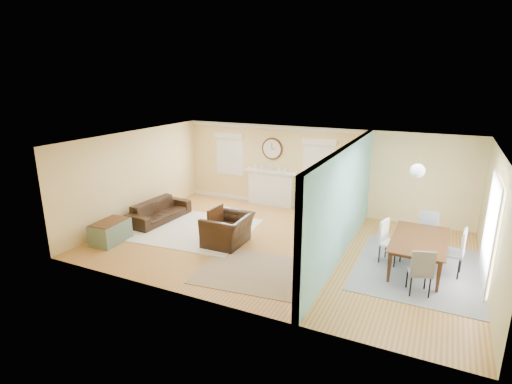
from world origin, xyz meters
TOP-DOWN VIEW (x-y plane):
  - floor at (0.00, 0.00)m, footprint 9.00×9.00m
  - wall_back at (0.00, 3.00)m, footprint 9.00×0.02m
  - wall_front at (0.00, -3.00)m, footprint 9.00×0.02m
  - wall_left at (-4.50, 0.00)m, footprint 0.02×6.00m
  - wall_right at (4.50, 0.00)m, footprint 0.02×6.00m
  - ceiling at (0.00, 0.00)m, footprint 9.00×6.00m
  - partition at (1.51, 0.28)m, footprint 0.17×6.00m
  - fireplace at (-1.50, 2.88)m, footprint 1.70×0.30m
  - wall_clock at (-1.50, 2.97)m, footprint 0.70×0.07m
  - window_left at (-3.05, 2.95)m, footprint 1.05×0.13m
  - window_right at (0.05, 2.95)m, footprint 1.05×0.13m
  - french_doors at (4.45, 0.00)m, footprint 0.06×1.70m
  - pendant at (3.00, 0.00)m, footprint 0.30×0.30m
  - rug_cream at (-2.54, -0.05)m, footprint 3.35×2.97m
  - rug_jute at (0.03, -1.57)m, footprint 2.54×2.17m
  - rug_grey at (3.23, 0.10)m, footprint 2.57×3.21m
  - sofa at (-3.84, 0.13)m, footprint 0.89×2.06m
  - eames_chair at (-1.19, -0.50)m, footprint 1.04×1.18m
  - green_chair at (0.23, 2.24)m, footprint 0.94×0.95m
  - trunk at (-3.94, -1.68)m, footprint 0.66×1.01m
  - credenza at (1.19, 1.22)m, footprint 0.48×1.41m
  - tv at (1.17, 1.22)m, footprint 0.20×1.00m
  - garden_stool at (1.21, 0.37)m, footprint 0.31×0.31m
  - potted_plant at (1.21, 0.37)m, footprint 0.36×0.31m
  - dining_table at (3.23, 0.10)m, footprint 1.16×2.02m
  - dining_chair_n at (3.30, 1.18)m, footprint 0.45×0.45m
  - dining_chair_s at (3.29, -1.00)m, footprint 0.52×0.52m
  - dining_chair_w at (2.62, 0.14)m, footprint 0.53×0.53m
  - dining_chair_e at (3.84, 0.12)m, footprint 0.51×0.51m

SIDE VIEW (x-z plane):
  - floor at x=0.00m, z-range 0.00..0.00m
  - rug_jute at x=0.03m, z-range 0.00..0.01m
  - rug_grey at x=3.23m, z-range 0.00..0.01m
  - rug_cream at x=-2.54m, z-range 0.00..0.02m
  - garden_stool at x=1.21m, z-range 0.00..0.46m
  - trunk at x=-3.94m, z-range 0.00..0.56m
  - sofa at x=-3.84m, z-range 0.00..0.59m
  - green_chair at x=0.23m, z-range 0.00..0.62m
  - dining_table at x=3.23m, z-range 0.00..0.70m
  - eames_chair at x=-1.19m, z-range 0.00..0.76m
  - credenza at x=1.19m, z-range 0.00..0.80m
  - dining_chair_s at x=3.29m, z-range 0.08..1.04m
  - dining_chair_n at x=3.30m, z-range 0.08..1.05m
  - dining_chair_w at x=2.62m, z-range 0.09..1.07m
  - fireplace at x=-1.50m, z-range 0.01..1.18m
  - dining_chair_e at x=3.84m, z-range 0.09..1.13m
  - potted_plant at x=1.21m, z-range 0.46..0.86m
  - tv at x=1.17m, z-range 0.80..1.37m
  - french_doors at x=4.45m, z-range 0.00..2.20m
  - wall_back at x=0.00m, z-range 0.00..2.60m
  - wall_front at x=0.00m, z-range 0.00..2.60m
  - wall_left at x=-4.50m, z-range 0.00..2.60m
  - wall_right at x=4.50m, z-range 0.00..2.60m
  - partition at x=1.51m, z-range 0.06..2.66m
  - window_left at x=-3.05m, z-range 0.95..2.37m
  - window_right at x=0.05m, z-range 0.95..2.37m
  - wall_clock at x=-1.50m, z-range 1.50..2.20m
  - pendant at x=3.00m, z-range 1.93..2.48m
  - ceiling at x=0.00m, z-range 2.59..2.61m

